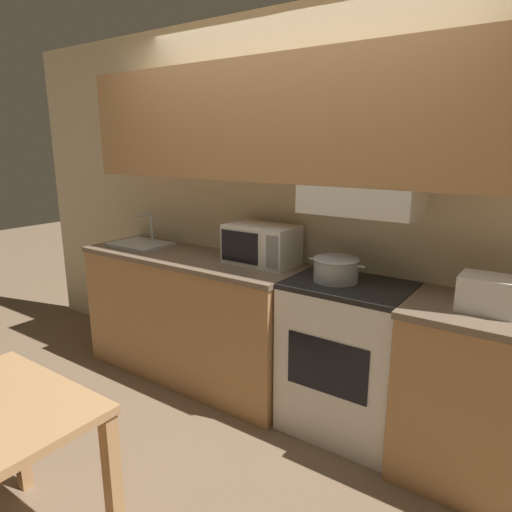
{
  "coord_description": "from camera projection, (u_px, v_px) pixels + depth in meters",
  "views": [
    {
      "loc": [
        1.51,
        -2.62,
        1.71
      ],
      "look_at": [
        0.05,
        -0.53,
        1.09
      ],
      "focal_mm": 32.0,
      "sensor_mm": 36.0,
      "label": 1
    }
  ],
  "objects": [
    {
      "name": "wall_back",
      "position": [
        293.0,
        168.0,
        2.89
      ],
      "size": [
        5.53,
        0.38,
        2.55
      ],
      "color": "beige",
      "rests_on": "ground_plane"
    },
    {
      "name": "toaster",
      "position": [
        487.0,
        293.0,
        2.16
      ],
      "size": [
        0.26,
        0.19,
        0.17
      ],
      "color": "white",
      "rests_on": "lower_counter_right_stub"
    },
    {
      "name": "lower_counter_right_stub",
      "position": [
        473.0,
        396.0,
        2.32
      ],
      "size": [
        0.71,
        0.58,
        0.94
      ],
      "color": "tan",
      "rests_on": "ground_plane"
    },
    {
      "name": "sink_basin",
      "position": [
        140.0,
        243.0,
        3.57
      ],
      "size": [
        0.44,
        0.34,
        0.25
      ],
      "color": "#B7BABF",
      "rests_on": "lower_counter_main"
    },
    {
      "name": "microwave",
      "position": [
        262.0,
        244.0,
        3.02
      ],
      "size": [
        0.47,
        0.3,
        0.26
      ],
      "color": "white",
      "rests_on": "lower_counter_main"
    },
    {
      "name": "cooking_pot",
      "position": [
        336.0,
        269.0,
        2.64
      ],
      "size": [
        0.35,
        0.27,
        0.14
      ],
      "color": "#B7BABF",
      "rests_on": "stove_range"
    },
    {
      "name": "lower_counter_main",
      "position": [
        192.0,
        316.0,
        3.39
      ],
      "size": [
        1.74,
        0.58,
        0.94
      ],
      "color": "tan",
      "rests_on": "ground_plane"
    },
    {
      "name": "stove_range",
      "position": [
        346.0,
        358.0,
        2.73
      ],
      "size": [
        0.69,
        0.53,
        0.94
      ],
      "color": "white",
      "rests_on": "ground_plane"
    },
    {
      "name": "ground_plane",
      "position": [
        292.0,
        385.0,
        3.33
      ],
      "size": [
        16.0,
        16.0,
        0.0
      ],
      "primitive_type": "plane",
      "color": "#7F664C"
    }
  ]
}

